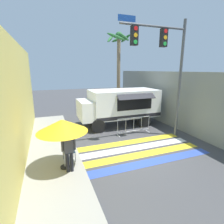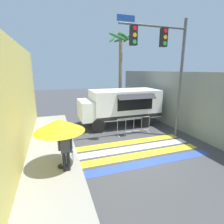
% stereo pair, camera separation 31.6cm
% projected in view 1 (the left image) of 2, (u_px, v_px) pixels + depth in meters
% --- Properties ---
extents(ground_plane, '(60.00, 60.00, 0.00)m').
position_uv_depth(ground_plane, '(137.00, 151.00, 8.66)').
color(ground_plane, '#424244').
extents(sidewalk_left, '(4.40, 16.00, 0.13)m').
position_uv_depth(sidewalk_left, '(26.00, 170.00, 6.92)').
color(sidewalk_left, '#99968E').
rests_on(sidewalk_left, ground_plane).
extents(building_left_facade, '(0.25, 16.00, 5.12)m').
position_uv_depth(building_left_facade, '(14.00, 109.00, 6.29)').
color(building_left_facade, '#E5D166').
rests_on(building_left_facade, ground_plane).
extents(concrete_wall_right, '(0.20, 16.00, 3.81)m').
position_uv_depth(concrete_wall_right, '(170.00, 99.00, 12.39)').
color(concrete_wall_right, gray).
rests_on(concrete_wall_right, ground_plane).
extents(crosswalk_painted, '(6.40, 2.84, 0.01)m').
position_uv_depth(crosswalk_painted, '(138.00, 151.00, 8.64)').
color(crosswalk_painted, '#334FB2').
rests_on(crosswalk_painted, ground_plane).
extents(food_truck, '(5.60, 2.82, 2.54)m').
position_uv_depth(food_truck, '(118.00, 104.00, 12.40)').
color(food_truck, white).
rests_on(food_truck, ground_plane).
extents(traffic_signal_pole, '(3.97, 0.29, 6.55)m').
position_uv_depth(traffic_signal_pole, '(164.00, 56.00, 9.27)').
color(traffic_signal_pole, '#515456').
rests_on(traffic_signal_pole, ground_plane).
extents(patio_umbrella, '(1.92, 1.92, 2.00)m').
position_uv_depth(patio_umbrella, '(62.00, 126.00, 6.55)').
color(patio_umbrella, black).
rests_on(patio_umbrella, sidewalk_left).
extents(folding_chair, '(0.48, 0.48, 0.85)m').
position_uv_depth(folding_chair, '(68.00, 149.00, 7.47)').
color(folding_chair, '#4C4C51').
rests_on(folding_chair, sidewalk_left).
extents(vendor_person, '(0.53, 0.22, 1.69)m').
position_uv_depth(vendor_person, '(69.00, 148.00, 6.48)').
color(vendor_person, black).
rests_on(vendor_person, sidewalk_left).
extents(barricade_front, '(2.20, 0.44, 1.06)m').
position_uv_depth(barricade_front, '(134.00, 126.00, 10.89)').
color(barricade_front, '#B7BABF').
rests_on(barricade_front, ground_plane).
extents(palm_tree, '(2.13, 2.35, 7.04)m').
position_uv_depth(palm_tree, '(119.00, 57.00, 15.16)').
color(palm_tree, '#7A664C').
rests_on(palm_tree, ground_plane).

